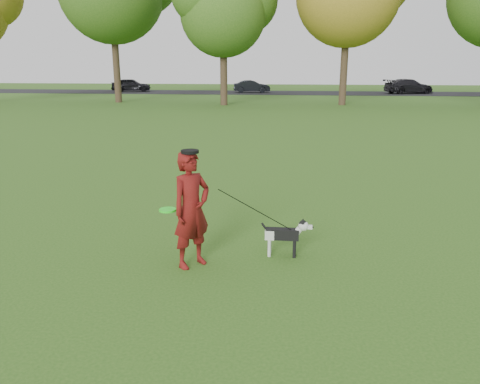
# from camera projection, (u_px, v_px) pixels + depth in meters

# --- Properties ---
(ground) EXTENTS (120.00, 120.00, 0.00)m
(ground) POSITION_uv_depth(u_px,v_px,m) (239.00, 250.00, 6.99)
(ground) COLOR #285116
(ground) RESTS_ON ground
(road) EXTENTS (120.00, 7.00, 0.02)m
(road) POSITION_uv_depth(u_px,v_px,m) (287.00, 93.00, 45.32)
(road) COLOR black
(road) RESTS_ON ground
(man) EXTENTS (0.67, 0.69, 1.60)m
(man) POSITION_uv_depth(u_px,v_px,m) (191.00, 210.00, 6.28)
(man) COLOR #5E0E0D
(man) RESTS_ON ground
(dog) EXTENTS (0.75, 0.15, 0.57)m
(dog) POSITION_uv_depth(u_px,v_px,m) (286.00, 233.00, 6.70)
(dog) COLOR black
(dog) RESTS_ON ground
(car_left) EXTENTS (4.11, 2.44, 1.31)m
(car_left) POSITION_uv_depth(u_px,v_px,m) (131.00, 85.00, 46.84)
(car_left) COLOR black
(car_left) RESTS_ON road
(car_mid) EXTENTS (3.69, 1.77, 1.17)m
(car_mid) POSITION_uv_depth(u_px,v_px,m) (252.00, 86.00, 45.53)
(car_mid) COLOR black
(car_mid) RESTS_ON road
(car_right) EXTENTS (4.98, 3.30, 1.34)m
(car_right) POSITION_uv_depth(u_px,v_px,m) (409.00, 86.00, 43.89)
(car_right) COLOR black
(car_right) RESTS_ON road
(man_held_items) EXTENTS (1.79, 0.68, 1.23)m
(man_held_items) POSITION_uv_depth(u_px,v_px,m) (257.00, 211.00, 6.39)
(man_held_items) COLOR #25FF20
(man_held_items) RESTS_ON ground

